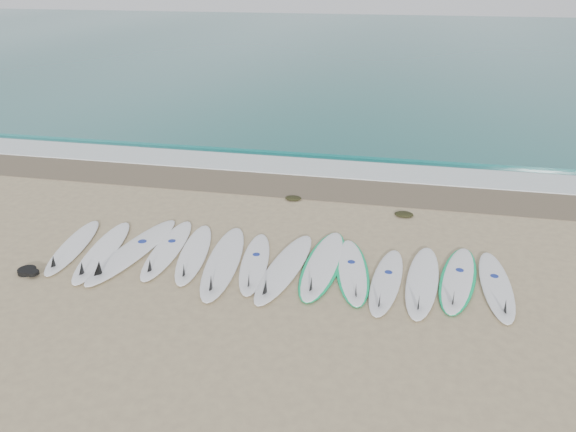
% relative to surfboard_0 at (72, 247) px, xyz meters
% --- Properties ---
extents(ground, '(120.00, 120.00, 0.00)m').
position_rel_surfboard_0_xyz_m(ground, '(3.90, 0.20, -0.05)').
color(ground, tan).
extents(ocean, '(120.00, 55.00, 0.03)m').
position_rel_surfboard_0_xyz_m(ocean, '(3.90, 32.70, -0.04)').
color(ocean, '#1D6361').
rests_on(ocean, ground).
extents(wet_sand_band, '(120.00, 1.80, 0.01)m').
position_rel_surfboard_0_xyz_m(wet_sand_band, '(3.90, 4.30, -0.05)').
color(wet_sand_band, brown).
rests_on(wet_sand_band, ground).
extents(foam_band, '(120.00, 1.40, 0.04)m').
position_rel_surfboard_0_xyz_m(foam_band, '(3.90, 5.70, -0.03)').
color(foam_band, silver).
rests_on(foam_band, ground).
extents(wave_crest, '(120.00, 1.00, 0.10)m').
position_rel_surfboard_0_xyz_m(wave_crest, '(3.90, 7.20, -0.00)').
color(wave_crest, '#1D6361').
rests_on(wave_crest, ground).
extents(surfboard_0, '(0.86, 2.42, 0.30)m').
position_rel_surfboard_0_xyz_m(surfboard_0, '(0.00, 0.00, 0.00)').
color(surfboard_0, white).
rests_on(surfboard_0, ground).
extents(surfboard_1, '(0.88, 2.64, 0.33)m').
position_rel_surfboard_0_xyz_m(surfboard_1, '(0.66, -0.07, 0.00)').
color(surfboard_1, white).
rests_on(surfboard_1, ground).
extents(surfboard_2, '(0.97, 2.96, 0.37)m').
position_rel_surfboard_0_xyz_m(surfboard_2, '(1.21, 0.06, 0.01)').
color(surfboard_2, white).
rests_on(surfboard_2, ground).
extents(surfboard_3, '(0.71, 2.58, 0.33)m').
position_rel_surfboard_0_xyz_m(surfboard_3, '(1.83, 0.26, 0.00)').
color(surfboard_3, white).
rests_on(surfboard_3, ground).
extents(surfboard_4, '(0.92, 2.51, 0.32)m').
position_rel_surfboard_0_xyz_m(surfboard_4, '(2.39, 0.21, 0.00)').
color(surfboard_4, white).
rests_on(surfboard_4, ground).
extents(surfboard_5, '(0.93, 2.92, 0.37)m').
position_rel_surfboard_0_xyz_m(surfboard_5, '(3.03, -0.01, 0.01)').
color(surfboard_5, white).
rests_on(surfboard_5, ground).
extents(surfboard_6, '(0.83, 2.42, 0.30)m').
position_rel_surfboard_0_xyz_m(surfboard_6, '(3.60, 0.10, -0.00)').
color(surfboard_6, white).
rests_on(surfboard_6, ground).
extents(surfboard_7, '(0.89, 2.77, 0.35)m').
position_rel_surfboard_0_xyz_m(surfboard_7, '(4.17, 0.01, 0.01)').
color(surfboard_7, white).
rests_on(surfboard_7, ground).
extents(surfboard_8, '(0.79, 2.75, 0.35)m').
position_rel_surfboard_0_xyz_m(surfboard_8, '(4.82, 0.31, -0.00)').
color(surfboard_8, white).
rests_on(surfboard_8, ground).
extents(surfboard_9, '(0.98, 2.48, 0.31)m').
position_rel_surfboard_0_xyz_m(surfboard_9, '(5.37, 0.20, -0.01)').
color(surfboard_9, white).
rests_on(surfboard_9, ground).
extents(surfboard_10, '(0.70, 2.39, 0.30)m').
position_rel_surfboard_0_xyz_m(surfboard_10, '(5.98, -0.07, -0.00)').
color(surfboard_10, white).
rests_on(surfboard_10, ground).
extents(surfboard_11, '(0.74, 2.61, 0.33)m').
position_rel_surfboard_0_xyz_m(surfboard_11, '(6.58, 0.05, 0.00)').
color(surfboard_11, white).
rests_on(surfboard_11, ground).
extents(surfboard_12, '(0.97, 2.51, 0.31)m').
position_rel_surfboard_0_xyz_m(surfboard_12, '(7.19, 0.29, -0.01)').
color(surfboard_12, white).
rests_on(surfboard_12, ground).
extents(surfboard_13, '(0.54, 2.41, 0.31)m').
position_rel_surfboard_0_xyz_m(surfboard_13, '(7.81, 0.17, 0.00)').
color(surfboard_13, white).
rests_on(surfboard_13, ground).
extents(seaweed_near, '(0.39, 0.30, 0.07)m').
position_rel_surfboard_0_xyz_m(seaweed_near, '(3.66, 3.37, -0.02)').
color(seaweed_near, black).
rests_on(seaweed_near, ground).
extents(seaweed_far, '(0.41, 0.32, 0.08)m').
position_rel_surfboard_0_xyz_m(seaweed_far, '(6.22, 2.95, -0.01)').
color(seaweed_far, black).
rests_on(seaweed_far, ground).
extents(leash_coil, '(0.46, 0.36, 0.11)m').
position_rel_surfboard_0_xyz_m(leash_coil, '(-0.24, -1.00, -0.00)').
color(leash_coil, black).
rests_on(leash_coil, ground).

